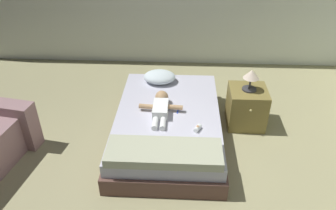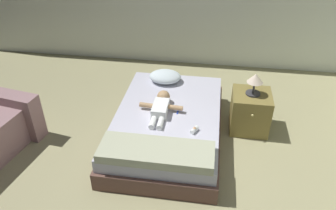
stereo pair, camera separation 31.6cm
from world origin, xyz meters
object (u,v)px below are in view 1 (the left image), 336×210
bed (168,125)px  toothbrush (178,109)px  baby_bottle (198,128)px  lamp (251,76)px  nightstand (246,107)px  pillow (160,77)px  baby (161,107)px

bed → toothbrush: bearing=23.9°
baby_bottle → toothbrush: bearing=119.9°
toothbrush → lamp: (0.85, 0.28, 0.31)m
toothbrush → nightstand: bearing=18.0°
pillow → baby: (0.06, -0.70, -0.01)m
baby → lamp: bearing=16.3°
nightstand → toothbrush: bearing=-162.0°
nightstand → baby: bearing=-163.7°
baby_bottle → lamp: bearing=45.9°
toothbrush → baby_bottle: (0.22, -0.38, 0.02)m
bed → baby_bottle: baby_bottle is taller
nightstand → lamp: size_ratio=1.85×
pillow → lamp: size_ratio=1.57×
bed → lamp: bearing=18.7°
bed → toothbrush: toothbrush is taller
toothbrush → baby_bottle: baby_bottle is taller
pillow → bed: bearing=-78.3°
baby → lamp: (1.05, 0.31, 0.26)m
pillow → baby: bearing=-84.8°
baby → lamp: lamp is taller
pillow → toothbrush: pillow is taller
bed → toothbrush: size_ratio=13.64×
baby → pillow: bearing=95.2°
bed → baby_bottle: size_ratio=16.35×
bed → nightstand: (0.97, 0.33, 0.07)m
baby → toothbrush: bearing=8.9°
nightstand → lamp: bearing=90.0°
baby → bed: bearing=-13.5°
toothbrush → lamp: lamp is taller
toothbrush → lamp: bearing=18.0°
toothbrush → baby: bearing=-171.1°
nightstand → baby_bottle: 0.92m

